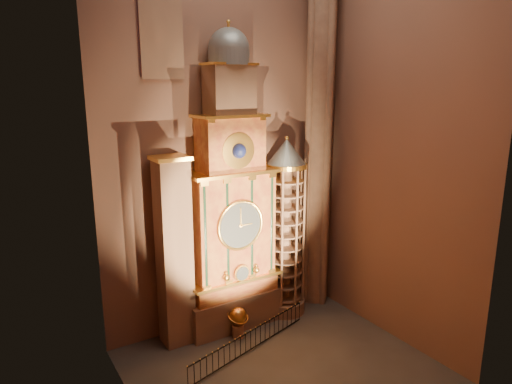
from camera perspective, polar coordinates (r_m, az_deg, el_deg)
floor at (r=24.22m, az=3.21°, el=-21.05°), size 14.00×14.00×0.00m
wall_back at (r=25.22m, az=-4.38°, el=7.26°), size 22.00×0.00×22.00m
wall_left at (r=17.08m, az=-15.90°, el=3.80°), size 0.00×22.00×22.00m
wall_right at (r=24.84m, az=16.97°, el=6.62°), size 0.00×22.00×22.00m
astronomical_clock at (r=25.16m, az=-3.11°, el=-2.78°), size 5.60×2.41×16.70m
portrait_tower at (r=24.30m, az=-10.17°, el=-7.39°), size 1.80×1.60×10.20m
stair_turret at (r=27.16m, az=3.69°, el=-4.67°), size 2.50×2.50×10.80m
gothic_pier at (r=27.78m, az=7.91°, el=7.74°), size 2.04×2.04×22.00m
stained_glass_window at (r=23.84m, az=-11.79°, el=19.92°), size 2.20×0.14×5.20m
celestial_globe at (r=26.06m, az=-2.27°, el=-15.63°), size 1.53×1.49×1.74m
iron_railing at (r=25.04m, az=-0.67°, el=-18.07°), size 8.13×2.32×1.13m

